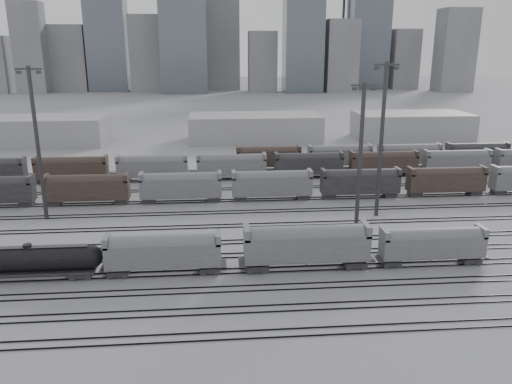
{
  "coord_description": "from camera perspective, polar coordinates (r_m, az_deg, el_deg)",
  "views": [
    {
      "loc": [
        -2.76,
        -57.97,
        27.77
      ],
      "look_at": [
        4.27,
        23.72,
        4.0
      ],
      "focal_mm": 35.0,
      "sensor_mm": 36.0,
      "label": 1
    }
  ],
  "objects": [
    {
      "name": "warehouse_mid",
      "position": [
        155.33,
        -0.15,
        7.36
      ],
      "size": [
        40.0,
        18.0,
        8.0
      ],
      "primitive_type": "cube",
      "color": "#949496",
      "rests_on": "ground"
    },
    {
      "name": "light_mast_d",
      "position": [
        85.11,
        14.16,
        6.12
      ],
      "size": [
        4.11,
        0.66,
        25.7
      ],
      "color": "#343437",
      "rests_on": "ground"
    },
    {
      "name": "tank_car_b",
      "position": [
        68.15,
        -24.5,
        -7.08
      ],
      "size": [
        17.93,
        2.99,
        4.43
      ],
      "color": "#232326",
      "rests_on": "ground"
    },
    {
      "name": "light_mast_c",
      "position": [
        73.92,
        11.81,
        3.75
      ],
      "size": [
        3.71,
        0.59,
        23.21
      ],
      "color": "#343437",
      "rests_on": "ground"
    },
    {
      "name": "crane_left",
      "position": [
        365.1,
        -9.6,
        20.61
      ],
      "size": [
        42.0,
        1.8,
        100.0
      ],
      "color": "#343437",
      "rests_on": "ground"
    },
    {
      "name": "bg_string_mid",
      "position": [
        110.83,
        6.01,
        3.06
      ],
      "size": [
        151.0,
        3.0,
        5.6
      ],
      "color": "#232326",
      "rests_on": "ground"
    },
    {
      "name": "bg_string_far",
      "position": [
        122.78,
        13.38,
        3.99
      ],
      "size": [
        66.0,
        3.0,
        5.6
      ],
      "color": "#49382E",
      "rests_on": "ground"
    },
    {
      "name": "light_mast_b",
      "position": [
        88.16,
        -23.73,
        5.37
      ],
      "size": [
        4.02,
        0.64,
        25.11
      ],
      "color": "#343437",
      "rests_on": "ground"
    },
    {
      "name": "crane_right",
      "position": [
        376.11,
        10.22,
        20.45
      ],
      "size": [
        42.0,
        1.8,
        100.0
      ],
      "color": "#343437",
      "rests_on": "ground"
    },
    {
      "name": "warehouse_right",
      "position": [
        167.04,
        17.35,
        7.26
      ],
      "size": [
        35.0,
        18.0,
        8.0
      ],
      "primitive_type": "cube",
      "color": "#949496",
      "rests_on": "ground"
    },
    {
      "name": "skyline",
      "position": [
        338.31,
        -2.74,
        17.33
      ],
      "size": [
        316.0,
        22.4,
        95.0
      ],
      "color": "gray",
      "rests_on": "ground"
    },
    {
      "name": "tracks",
      "position": [
        80.43,
        -2.66,
        -3.99
      ],
      "size": [
        220.0,
        71.5,
        0.16
      ],
      "color": "black",
      "rests_on": "ground"
    },
    {
      "name": "ground",
      "position": [
        64.33,
        -2.01,
        -9.41
      ],
      "size": [
        900.0,
        900.0,
        0.0
      ],
      "primitive_type": "plane",
      "color": "#A5A5AA",
      "rests_on": "ground"
    },
    {
      "name": "hopper_car_a",
      "position": [
        64.22,
        -10.52,
        -6.61
      ],
      "size": [
        14.5,
        2.88,
        5.19
      ],
      "color": "#232326",
      "rests_on": "ground"
    },
    {
      "name": "bg_string_near",
      "position": [
        93.98,
        1.83,
        0.75
      ],
      "size": [
        151.0,
        3.0,
        5.6
      ],
      "color": "slate",
      "rests_on": "ground"
    },
    {
      "name": "hopper_car_b",
      "position": [
        64.78,
        5.8,
        -5.84
      ],
      "size": [
        16.21,
        3.22,
        5.8
      ],
      "color": "#232326",
      "rests_on": "ground"
    },
    {
      "name": "hopper_car_c",
      "position": [
        69.97,
        19.51,
        -5.5
      ],
      "size": [
        13.79,
        2.74,
        4.93
      ],
      "color": "#232326",
      "rests_on": "ground"
    },
    {
      "name": "warehouse_left",
      "position": [
        165.05,
        -25.32,
        6.34
      ],
      "size": [
        50.0,
        18.0,
        8.0
      ],
      "primitive_type": "cube",
      "color": "#949496",
      "rests_on": "ground"
    }
  ]
}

